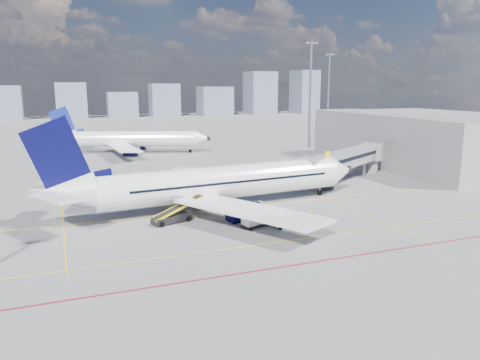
% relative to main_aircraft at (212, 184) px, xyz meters
% --- Properties ---
extents(ground, '(420.00, 420.00, 0.00)m').
position_rel_main_aircraft_xyz_m(ground, '(2.20, -8.70, -3.22)').
color(ground, gray).
rests_on(ground, ground).
extents(apron_markings, '(90.00, 35.12, 0.01)m').
position_rel_main_aircraft_xyz_m(apron_markings, '(1.63, -12.61, -3.21)').
color(apron_markings, yellow).
rests_on(apron_markings, ground).
extents(jet_bridge, '(23.55, 15.78, 6.30)m').
position_rel_main_aircraft_xyz_m(jet_bridge, '(25.71, 8.21, 0.53)').
color(jet_bridge, '#9B9EA3').
rests_on(jet_bridge, ground).
extents(terminal_block, '(10.00, 42.00, 10.00)m').
position_rel_main_aircraft_xyz_m(terminal_block, '(42.15, 17.30, 1.78)').
color(terminal_block, '#9B9EA3').
rests_on(terminal_block, ground).
extents(floodlight_mast_ne, '(3.20, 0.61, 25.45)m').
position_rel_main_aircraft_xyz_m(floodlight_mast_ne, '(40.20, 46.30, 10.37)').
color(floodlight_mast_ne, slate).
rests_on(floodlight_mast_ne, ground).
extents(floodlight_mast_far, '(3.20, 0.61, 25.45)m').
position_rel_main_aircraft_xyz_m(floodlight_mast_far, '(67.20, 81.30, 10.37)').
color(floodlight_mast_far, slate).
rests_on(floodlight_mast_far, ground).
extents(distant_skyline, '(242.29, 15.42, 27.22)m').
position_rel_main_aircraft_xyz_m(distant_skyline, '(0.05, 181.30, 6.80)').
color(distant_skyline, slate).
rests_on(distant_skyline, ground).
extents(main_aircraft, '(43.70, 38.03, 12.76)m').
position_rel_main_aircraft_xyz_m(main_aircraft, '(0.00, 0.00, 0.00)').
color(main_aircraft, white).
rests_on(main_aircraft, ground).
extents(second_aircraft, '(35.37, 30.08, 10.79)m').
position_rel_main_aircraft_xyz_m(second_aircraft, '(-2.23, 54.24, 0.01)').
color(second_aircraft, white).
rests_on(second_aircraft, ground).
extents(baggage_tug, '(2.28, 1.38, 1.58)m').
position_rel_main_aircraft_xyz_m(baggage_tug, '(4.89, -10.44, -2.46)').
color(baggage_tug, white).
rests_on(baggage_tug, ground).
extents(cargo_dolly, '(3.55, 2.37, 1.79)m').
position_rel_main_aircraft_xyz_m(cargo_dolly, '(2.03, -9.11, -2.23)').
color(cargo_dolly, black).
rests_on(cargo_dolly, ground).
extents(belt_loader, '(6.66, 3.43, 2.69)m').
position_rel_main_aircraft_xyz_m(belt_loader, '(-6.11, -4.14, -2.52)').
color(belt_loader, black).
rests_on(belt_loader, ground).
extents(ramp_worker, '(0.79, 0.83, 1.92)m').
position_rel_main_aircraft_xyz_m(ramp_worker, '(7.62, -11.39, -2.26)').
color(ramp_worker, '#FFFA1A').
rests_on(ramp_worker, ground).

